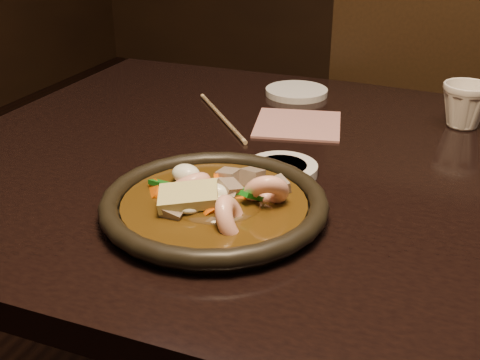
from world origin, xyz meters
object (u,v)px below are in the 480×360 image
(chair, at_px, (429,162))
(plate, at_px, (214,205))
(tea_cup, at_px, (465,104))
(table, at_px, (448,231))

(chair, distance_m, plate, 0.85)
(chair, bearing_deg, tea_cup, 104.57)
(table, height_order, plate, plate)
(plate, relative_size, tea_cup, 3.47)
(table, relative_size, plate, 5.51)
(table, xyz_separation_m, chair, (-0.06, 0.58, -0.14))
(tea_cup, bearing_deg, chair, 99.91)
(table, relative_size, chair, 1.64)
(plate, bearing_deg, chair, 74.59)
(chair, relative_size, plate, 3.37)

